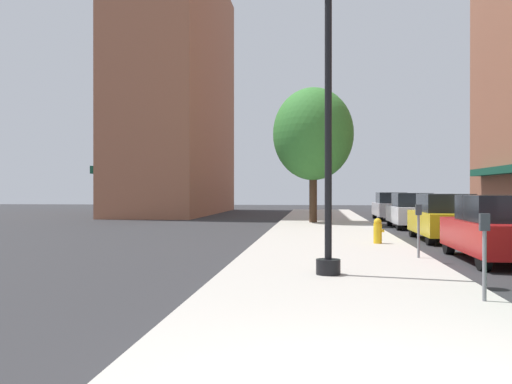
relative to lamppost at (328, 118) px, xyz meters
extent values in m
plane|color=#2D2D30|center=(4.22, 11.39, -3.20)|extent=(90.00, 90.00, 0.00)
cube|color=#B7B2A8|center=(0.22, 12.39, -3.14)|extent=(4.80, 50.00, 0.12)
cube|color=#9E6047|center=(-10.78, 30.39, 6.14)|extent=(6.00, 18.00, 18.69)
cube|color=#144C38|center=(-14.13, 30.39, -0.10)|extent=(0.90, 15.30, 0.50)
cylinder|color=black|center=(0.00, 0.00, -2.93)|extent=(0.48, 0.48, 0.30)
cylinder|color=black|center=(0.00, 0.00, -0.18)|extent=(0.14, 0.14, 5.20)
cylinder|color=gold|center=(1.68, 6.56, -2.77)|extent=(0.26, 0.26, 0.62)
sphere|color=gold|center=(1.68, 6.56, -2.41)|extent=(0.24, 0.24, 0.24)
cylinder|color=gold|center=(1.82, 6.56, -2.68)|extent=(0.12, 0.10, 0.10)
cylinder|color=slate|center=(2.27, 2.95, -2.56)|extent=(0.06, 0.06, 1.05)
cube|color=#33383D|center=(2.27, 2.95, -1.90)|extent=(0.14, 0.09, 0.26)
cylinder|color=slate|center=(2.27, -2.36, -2.56)|extent=(0.06, 0.06, 1.05)
cube|color=#33383D|center=(2.27, -2.36, -1.90)|extent=(0.14, 0.09, 0.26)
cylinder|color=#422D1E|center=(-0.39, 17.82, -1.57)|extent=(0.40, 0.40, 3.03)
ellipsoid|color=#387F33|center=(-0.39, 17.82, 1.52)|extent=(4.19, 4.19, 4.81)
cylinder|color=black|center=(3.44, 4.89, -2.88)|extent=(0.22, 0.64, 0.64)
cylinder|color=black|center=(5.00, 4.89, -2.88)|extent=(0.22, 0.64, 0.64)
cylinder|color=black|center=(3.44, 1.69, -2.88)|extent=(0.22, 0.64, 0.64)
cube|color=red|center=(4.22, 3.29, -2.56)|extent=(1.80, 4.30, 0.76)
cube|color=black|center=(4.22, 3.14, -1.86)|extent=(1.56, 2.20, 0.64)
cylinder|color=black|center=(3.44, 10.56, -2.88)|extent=(0.22, 0.64, 0.64)
cylinder|color=black|center=(5.00, 10.56, -2.88)|extent=(0.22, 0.64, 0.64)
cylinder|color=black|center=(3.44, 7.36, -2.88)|extent=(0.22, 0.64, 0.64)
cylinder|color=black|center=(5.00, 7.36, -2.88)|extent=(0.22, 0.64, 0.64)
cube|color=gold|center=(4.22, 8.96, -2.56)|extent=(1.80, 4.30, 0.76)
cube|color=black|center=(4.22, 8.81, -1.86)|extent=(1.56, 2.20, 0.64)
cylinder|color=black|center=(3.44, 17.21, -2.88)|extent=(0.22, 0.64, 0.64)
cylinder|color=black|center=(5.00, 17.21, -2.88)|extent=(0.22, 0.64, 0.64)
cylinder|color=black|center=(3.44, 14.01, -2.88)|extent=(0.22, 0.64, 0.64)
cylinder|color=black|center=(5.00, 14.01, -2.88)|extent=(0.22, 0.64, 0.64)
cube|color=silver|center=(4.22, 15.61, -2.56)|extent=(1.80, 4.30, 0.76)
cube|color=black|center=(4.22, 15.46, -1.86)|extent=(1.56, 2.20, 0.64)
cylinder|color=black|center=(3.44, 24.39, -2.88)|extent=(0.22, 0.64, 0.64)
cylinder|color=black|center=(5.00, 24.39, -2.88)|extent=(0.22, 0.64, 0.64)
cylinder|color=black|center=(3.44, 21.19, -2.88)|extent=(0.22, 0.64, 0.64)
cylinder|color=black|center=(5.00, 21.19, -2.88)|extent=(0.22, 0.64, 0.64)
cube|color=#B2B2BA|center=(4.22, 22.79, -2.56)|extent=(1.80, 4.30, 0.76)
cube|color=black|center=(4.22, 22.64, -1.86)|extent=(1.56, 2.20, 0.64)
camera|label=1|loc=(-0.24, -10.88, -1.43)|focal=38.55mm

